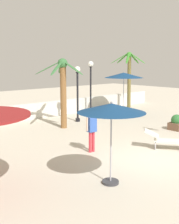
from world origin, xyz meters
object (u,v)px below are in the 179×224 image
(planter, at_px, (176,123))
(lamp_post_2, at_px, (91,79))
(palm_tree_1, at_px, (63,84))
(guest_1, at_px, (92,127))
(lounge_chair_0, at_px, (166,140))
(lamp_post_1, at_px, (78,88))
(patio_umbrella_0, at_px, (124,75))
(patio_umbrella_1, at_px, (111,110))
(palm_tree_3, at_px, (129,73))

(planter, bearing_deg, lamp_post_2, 88.68)
(lamp_post_2, bearing_deg, planter, -91.32)
(palm_tree_1, relative_size, guest_1, 2.27)
(lounge_chair_0, bearing_deg, lamp_post_1, 83.02)
(patio_umbrella_0, height_order, lounge_chair_0, patio_umbrella_0)
(lounge_chair_0, height_order, guest_1, guest_1)
(lamp_post_2, relative_size, lounge_chair_0, 2.06)
(patio_umbrella_1, distance_m, guest_1, 3.32)
(lamp_post_2, height_order, planter, lamp_post_2)
(lamp_post_1, bearing_deg, palm_tree_3, 10.86)
(lounge_chair_0, relative_size, guest_1, 1.07)
(guest_1, bearing_deg, palm_tree_3, 32.67)
(guest_1, distance_m, planter, 6.05)
(lounge_chair_0, bearing_deg, lamp_post_2, 67.55)
(palm_tree_3, relative_size, planter, 5.22)
(palm_tree_1, xyz_separation_m, lamp_post_2, (4.43, 2.60, 0.00))
(palm_tree_3, bearing_deg, patio_umbrella_1, -142.07)
(lamp_post_1, relative_size, lounge_chair_0, 1.88)
(palm_tree_1, distance_m, lamp_post_1, 1.92)
(palm_tree_3, height_order, planter, palm_tree_3)
(guest_1, xyz_separation_m, planter, (6.01, -0.28, -0.65))
(patio_umbrella_0, relative_size, lamp_post_2, 0.80)
(patio_umbrella_1, bearing_deg, lamp_post_1, 56.40)
(palm_tree_3, xyz_separation_m, lounge_chair_0, (-7.11, -8.04, -2.41))
(patio_umbrella_0, xyz_separation_m, patio_umbrella_1, (-8.99, -7.33, -0.47))
(lounge_chair_0, height_order, planter, planter)
(patio_umbrella_0, bearing_deg, lamp_post_2, 119.37)
(patio_umbrella_1, bearing_deg, palm_tree_3, 37.93)
(palm_tree_3, distance_m, guest_1, 11.69)
(palm_tree_1, relative_size, palm_tree_3, 0.87)
(patio_umbrella_1, bearing_deg, palm_tree_1, 63.71)
(planter, bearing_deg, patio_umbrella_1, -163.05)
(patio_umbrella_0, distance_m, lamp_post_2, 2.44)
(patio_umbrella_0, bearing_deg, palm_tree_1, -174.97)
(patio_umbrella_0, distance_m, planter, 5.69)
(palm_tree_3, distance_m, lamp_post_2, 3.62)
(palm_tree_1, relative_size, lamp_post_1, 1.13)
(lamp_post_1, relative_size, guest_1, 2.01)
(patio_umbrella_1, height_order, palm_tree_3, palm_tree_3)
(palm_tree_3, bearing_deg, palm_tree_1, -165.82)
(patio_umbrella_1, distance_m, lamp_post_1, 9.18)
(palm_tree_3, bearing_deg, lamp_post_1, -169.14)
(lamp_post_1, xyz_separation_m, planter, (2.56, -5.32, -1.72))
(lamp_post_1, xyz_separation_m, guest_1, (-3.45, -5.03, -1.07))
(patio_umbrella_0, distance_m, patio_umbrella_1, 11.61)
(patio_umbrella_1, bearing_deg, lamp_post_2, 50.39)
(guest_1, bearing_deg, lamp_post_1, 55.57)
(lamp_post_1, bearing_deg, guest_1, -124.43)
(palm_tree_1, height_order, palm_tree_3, palm_tree_3)
(lamp_post_1, distance_m, planter, 6.15)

